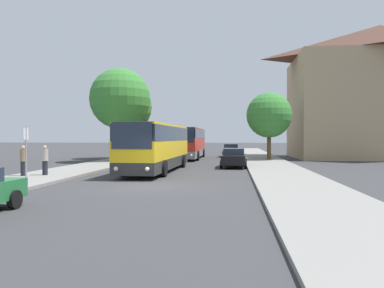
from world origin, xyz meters
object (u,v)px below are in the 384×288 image
Objects in this scene: tree_left_near at (120,99)px; tree_right_near at (269,115)px; parked_car_right_near at (234,157)px; bus_middle at (189,143)px; parked_car_right_far at (231,150)px; bus_stop_sign at (26,148)px; tree_left_far at (126,107)px; bus_front at (157,147)px; pedestrian_waiting_far at (23,161)px; pedestrian_walking_back at (45,160)px.

tree_left_near reaches higher than tree_right_near.
bus_middle is at bearing -64.82° from parked_car_right_near.
tree_left_near is (-10.46, -11.12, 5.24)m from parked_car_right_far.
parked_car_right_far is at bearing 70.77° from bus_stop_sign.
bus_stop_sign is 23.11m from tree_left_far.
bus_front reaches higher than parked_car_right_near.
parked_car_right_far is at bearing 26.35° from tree_left_far.
bus_stop_sign is at bearing 95.42° from pedestrian_waiting_far.
tree_left_near reaches higher than bus_middle.
pedestrian_walking_back is at bearing -129.97° from tree_right_near.
parked_car_right_far is 2.33× the size of pedestrian_walking_back.
pedestrian_walking_back is at bearing -90.70° from tree_left_near.
bus_middle is at bearing 90.00° from bus_front.
bus_stop_sign is 3.41m from pedestrian_walking_back.
parked_car_right_far is at bearing 116.03° from tree_right_near.
tree_left_near reaches higher than tree_left_far.
tree_left_far is at bearing -39.89° from parked_car_right_near.
tree_left_far reaches higher than tree_right_near.
tree_left_near is at bearing -91.80° from pedestrian_walking_back.
pedestrian_waiting_far is (-11.99, -9.32, 0.24)m from parked_car_right_near.
parked_car_right_near is 2.73× the size of pedestrian_walking_back.
tree_right_near is (3.49, 8.55, 3.79)m from parked_car_right_near.
bus_middle is 7.00× the size of pedestrian_waiting_far.
tree_left_far reaches higher than bus_front.
tree_right_near reaches higher than pedestrian_waiting_far.
bus_stop_sign reaches higher than parked_car_right_far.
parked_car_right_near is 15.81m from bus_stop_sign.
tree_left_far is (-6.57, 14.84, 4.02)m from bus_front.
parked_car_right_near is 16.77m from tree_left_far.
bus_middle is 24.15m from bus_stop_sign.
tree_right_near is at bearing -158.29° from pedestrian_waiting_far.
pedestrian_walking_back is 20.07m from tree_left_far.
bus_front is 16.72m from tree_left_far.
tree_left_near is 1.04× the size of tree_left_far.
bus_middle is at bearing -136.16° from pedestrian_waiting_far.
bus_middle is 12.60m from parked_car_right_near.
tree_left_far is (-6.98, -0.82, 3.95)m from bus_middle.
tree_right_near is at bearing 12.69° from tree_left_near.
bus_middle is at bearing 46.00° from parked_car_right_far.
pedestrian_walking_back is 0.26× the size of tree_right_near.
parked_car_right_far is 28.27m from pedestrian_waiting_far.
bus_stop_sign is at bearing 101.37° from pedestrian_walking_back.
parked_car_right_near is 2.74× the size of pedestrian_waiting_far.
bus_front is 15.66m from tree_right_near.
parked_car_right_near is 0.71× the size of tree_right_near.
bus_middle is 9.60m from tree_left_near.
parked_car_right_far is at bearing -141.67° from pedestrian_waiting_far.
pedestrian_waiting_far is at bearing -108.83° from bus_middle.
bus_front is 15.66m from bus_middle.
pedestrian_walking_back is (-10.63, -25.18, 0.23)m from parked_car_right_far.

